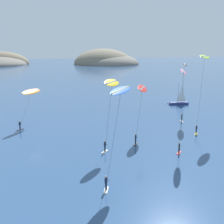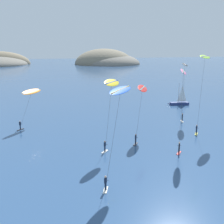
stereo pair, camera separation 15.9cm
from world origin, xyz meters
The scene contains 9 objects.
headland_island centered at (9.55, 211.46, 0.00)m, with size 136.97×64.46×23.84m.
sailboat_near centered at (27.86, 52.51, 0.64)m, with size 5.97×2.03×5.70m.
kitesurfer_lime centered at (21.33, 31.07, 12.26)m, with size 4.59×4.91×13.61m.
kitesurfer_blue centered at (2.67, 17.71, 9.57)m, with size 5.47×7.53×10.54m.
kitesurfer_red centered at (10.31, 31.48, 7.54)m, with size 5.12×8.11×8.64m.
kitesurfer_orange centered at (-8.24, 42.28, 6.04)m, with size 5.03×6.49×6.97m.
kitesurfer_yellow centered at (3.88, 26.94, 9.12)m, with size 4.12×5.02×10.38m.
kitesurfer_black centered at (22.35, 39.76, 10.41)m, with size 3.70×6.08×11.60m.
kitesurfer_pink centered at (14.42, 25.23, 10.34)m, with size 4.16×6.93×11.79m.
Camera 2 is at (-5.58, -12.60, 15.35)m, focal length 45.00 mm.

